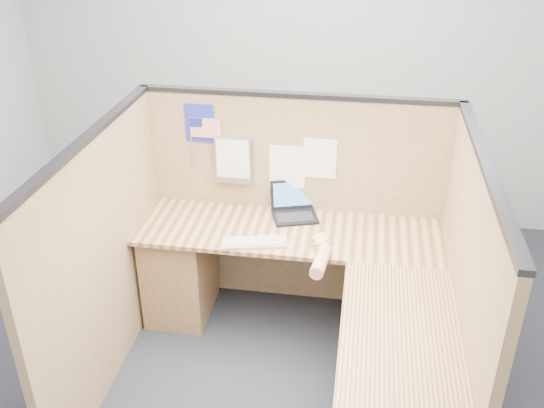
% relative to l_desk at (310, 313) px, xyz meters
% --- Properties ---
extents(floor, '(5.00, 5.00, 0.00)m').
position_rel_l_desk_xyz_m(floor, '(-0.18, -0.29, -0.39)').
color(floor, black).
rests_on(floor, ground).
extents(wall_back, '(5.00, 0.00, 5.00)m').
position_rel_l_desk_xyz_m(wall_back, '(-0.18, 1.96, 1.01)').
color(wall_back, '#A1A3A6').
rests_on(wall_back, floor).
extents(cubicle_partitions, '(2.06, 1.83, 1.53)m').
position_rel_l_desk_xyz_m(cubicle_partitions, '(-0.18, 0.14, 0.38)').
color(cubicle_partitions, brown).
rests_on(cubicle_partitions, floor).
extents(l_desk, '(1.95, 1.75, 0.73)m').
position_rel_l_desk_xyz_m(l_desk, '(0.00, 0.00, 0.00)').
color(l_desk, brown).
rests_on(l_desk, floor).
extents(laptop, '(0.34, 0.35, 0.21)m').
position_rel_l_desk_xyz_m(laptop, '(-0.17, 0.60, 0.39)').
color(laptop, black).
rests_on(laptop, l_desk).
extents(keyboard, '(0.42, 0.22, 0.03)m').
position_rel_l_desk_xyz_m(keyboard, '(-0.37, 0.19, 0.35)').
color(keyboard, gray).
rests_on(keyboard, l_desk).
extents(mouse, '(0.13, 0.10, 0.05)m').
position_rel_l_desk_xyz_m(mouse, '(0.03, 0.23, 0.36)').
color(mouse, silver).
rests_on(mouse, l_desk).
extents(hand_forearm, '(0.12, 0.43, 0.09)m').
position_rel_l_desk_xyz_m(hand_forearm, '(0.04, 0.08, 0.38)').
color(hand_forearm, tan).
rests_on(hand_forearm, l_desk).
extents(blue_poster, '(0.20, 0.01, 0.26)m').
position_rel_l_desk_xyz_m(blue_poster, '(-0.82, 0.68, 0.91)').
color(blue_poster, '#222A9D').
rests_on(blue_poster, cubicle_partitions).
extents(american_flag, '(0.21, 0.01, 0.35)m').
position_rel_l_desk_xyz_m(american_flag, '(-0.80, 0.67, 0.87)').
color(american_flag, olive).
rests_on(american_flag, cubicle_partitions).
extents(file_holder, '(0.25, 0.05, 0.32)m').
position_rel_l_desk_xyz_m(file_holder, '(-0.60, 0.66, 0.68)').
color(file_holder, slate).
rests_on(file_holder, cubicle_partitions).
extents(paper_left, '(0.24, 0.01, 0.30)m').
position_rel_l_desk_xyz_m(paper_left, '(-0.24, 0.68, 0.64)').
color(paper_left, white).
rests_on(paper_left, cubicle_partitions).
extents(paper_right, '(0.21, 0.01, 0.27)m').
position_rel_l_desk_xyz_m(paper_right, '(-0.03, 0.68, 0.71)').
color(paper_right, white).
rests_on(paper_right, cubicle_partitions).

